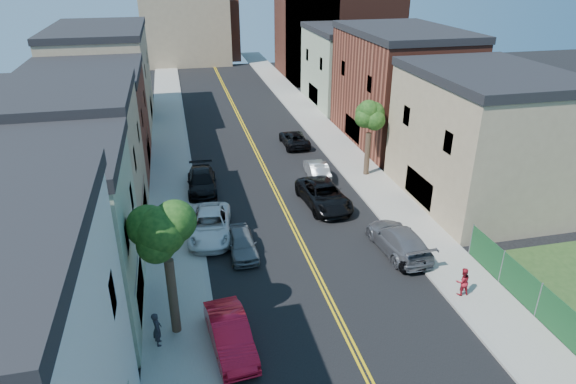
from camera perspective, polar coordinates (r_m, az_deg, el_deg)
sidewalk_left at (r=48.44m, az=-13.42°, el=4.83°), size 3.20×100.00×0.15m
sidewalk_right at (r=50.66m, az=4.77°, el=6.34°), size 3.20×100.00×0.15m
curb_left at (r=48.43m, az=-11.36°, el=5.03°), size 0.30×100.00×0.15m
curb_right at (r=50.17m, az=2.85°, el=6.21°), size 0.30×100.00×0.15m
bldg_left_palegrn at (r=25.75m, az=-27.27°, el=-5.96°), size 9.00×8.00×8.50m
bldg_left_tan_near at (r=33.57m, az=-24.22°, el=2.19°), size 9.00×10.00×9.00m
bldg_left_brick at (r=43.97m, az=-21.85°, el=7.04°), size 9.00×12.00×8.00m
bldg_left_tan_far at (r=57.24m, az=-20.27°, el=11.96°), size 9.00×16.00×9.50m
bldg_right_tan at (r=38.16m, az=21.20°, el=5.34°), size 9.00×12.00×9.00m
bldg_right_brick at (r=49.70m, az=12.54°, el=11.38°), size 9.00×14.00×10.00m
bldg_right_palegrn at (r=62.49m, az=7.03°, el=13.82°), size 9.00×12.00×8.50m
church at (r=76.86m, az=4.95°, el=18.27°), size 16.20×14.20×22.60m
backdrop_left at (r=88.27m, az=-11.60°, el=17.95°), size 14.00×8.00×12.00m
backdrop_center at (r=92.57m, az=-9.07°, el=17.83°), size 10.00×8.00×10.00m
fence_right at (r=27.05m, az=28.59°, el=-12.73°), size 0.04×15.00×1.90m
tree_left_mid at (r=21.93m, az=-14.05°, el=-2.09°), size 5.20×5.20×9.29m
tree_right_far at (r=40.03m, az=9.42°, el=9.48°), size 4.40×4.40×8.03m
red_sedan at (r=23.83m, az=-6.60°, el=-15.83°), size 2.13×4.90×1.57m
white_pickup at (r=32.51m, az=-8.88°, el=-3.75°), size 3.26×5.99×1.59m
grey_car_left at (r=30.50m, az=-5.27°, el=-5.81°), size 1.69×4.14×1.41m
black_car_left at (r=38.95m, az=-9.79°, el=1.20°), size 2.40×5.42×1.55m
grey_car_right at (r=31.21m, az=12.48°, el=-5.34°), size 2.64×5.78×1.64m
black_car_right at (r=30.74m, az=13.00°, el=-6.18°), size 2.05×4.23×1.39m
silver_car_right at (r=40.74m, az=3.31°, el=2.55°), size 1.82×4.43×1.43m
dark_car_right_far at (r=48.00m, az=0.70°, el=6.10°), size 2.26×4.87×1.35m
black_suv_lane at (r=36.09m, az=4.12°, el=-0.37°), size 3.22×6.17×1.66m
pedestrian_left at (r=24.35m, az=-14.70°, el=-14.87°), size 0.46×0.66×1.72m
pedestrian_right at (r=28.16m, az=19.29°, el=-9.61°), size 0.80×0.63×1.59m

